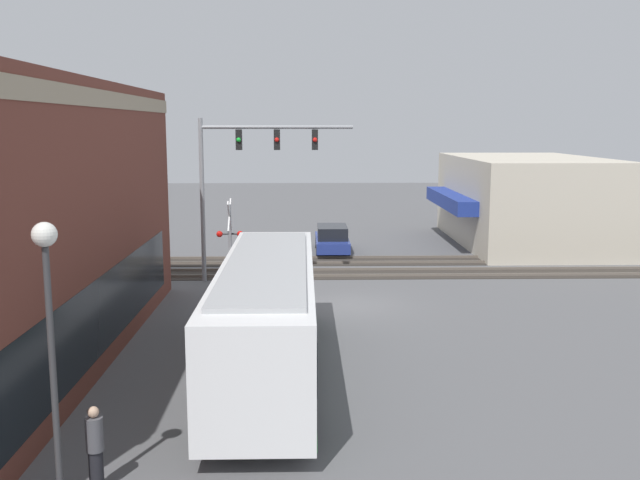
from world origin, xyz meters
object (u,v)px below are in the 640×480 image
(city_bus, at_px, (267,312))
(pedestrian_by_lamp, at_px, (95,448))
(pedestrian_at_crossing, at_px, (237,262))
(streetlamp, at_px, (51,344))
(parked_car_blue, at_px, (332,240))
(crossing_signal, at_px, (230,234))

(city_bus, xyz_separation_m, pedestrian_by_lamp, (-6.48, 3.00, -0.95))
(pedestrian_by_lamp, bearing_deg, pedestrian_at_crossing, -3.23)
(streetlamp, relative_size, pedestrian_by_lamp, 3.15)
(parked_car_blue, relative_size, pedestrian_by_lamp, 2.74)
(pedestrian_at_crossing, bearing_deg, city_bus, -170.68)
(city_bus, relative_size, pedestrian_at_crossing, 6.67)
(city_bus, relative_size, streetlamp, 2.29)
(pedestrian_at_crossing, bearing_deg, crossing_signal, 156.88)
(crossing_signal, bearing_deg, pedestrian_by_lamp, 177.43)
(city_bus, distance_m, pedestrian_at_crossing, 12.16)
(parked_car_blue, distance_m, pedestrian_at_crossing, 8.84)
(crossing_signal, distance_m, parked_car_blue, 9.57)
(crossing_signal, bearing_deg, parked_car_blue, -30.59)
(pedestrian_by_lamp, relative_size, pedestrian_at_crossing, 0.92)
(city_bus, xyz_separation_m, streetlamp, (-7.25, 3.44, 1.37))
(city_bus, bearing_deg, crossing_signal, 10.93)
(parked_car_blue, bearing_deg, pedestrian_at_crossing, 148.90)
(city_bus, distance_m, crossing_signal, 11.63)
(city_bus, xyz_separation_m, parked_car_blue, (19.53, -2.60, -1.11))
(crossing_signal, relative_size, pedestrian_at_crossing, 2.07)
(crossing_signal, height_order, parked_car_blue, crossing_signal)
(city_bus, bearing_deg, pedestrian_at_crossing, 9.32)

